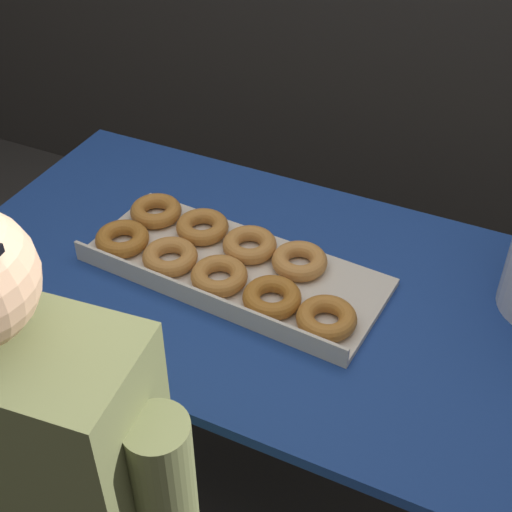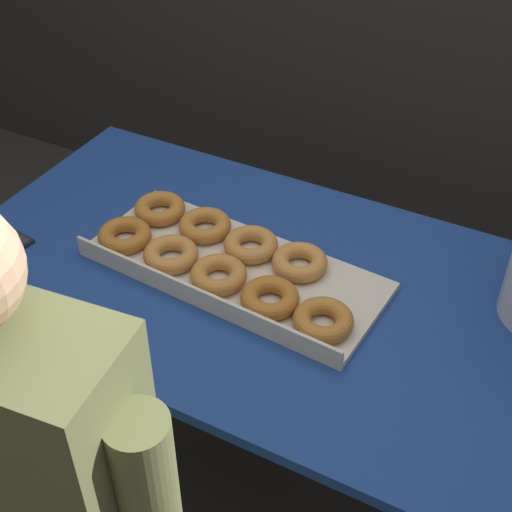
% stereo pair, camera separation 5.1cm
% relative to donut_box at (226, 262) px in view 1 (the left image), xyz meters
% --- Properties ---
extents(ground_plane, '(12.00, 12.00, 0.00)m').
position_rel_donut_box_xyz_m(ground_plane, '(0.09, 0.01, -0.73)').
color(ground_plane, '#2D2B28').
extents(folding_table, '(1.49, 0.82, 0.70)m').
position_rel_donut_box_xyz_m(folding_table, '(0.09, 0.01, -0.07)').
color(folding_table, navy).
rests_on(folding_table, ground).
extents(donut_box, '(0.72, 0.35, 0.05)m').
position_rel_donut_box_xyz_m(donut_box, '(0.00, 0.00, 0.00)').
color(donut_box, beige).
rests_on(donut_box, folding_table).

